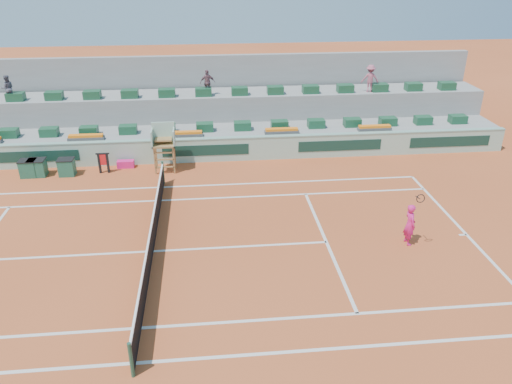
% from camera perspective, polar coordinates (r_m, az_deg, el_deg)
% --- Properties ---
extents(ground, '(90.00, 90.00, 0.00)m').
position_cam_1_polar(ground, '(18.59, -11.66, -6.66)').
color(ground, '#A64420').
rests_on(ground, ground).
extents(seating_tier_lower, '(36.00, 4.00, 1.20)m').
position_cam_1_polar(seating_tier_lower, '(27.99, -9.92, 6.19)').
color(seating_tier_lower, gray).
rests_on(seating_tier_lower, ground).
extents(seating_tier_upper, '(36.00, 2.40, 2.60)m').
position_cam_1_polar(seating_tier_upper, '(29.29, -9.85, 8.52)').
color(seating_tier_upper, gray).
rests_on(seating_tier_upper, ground).
extents(stadium_back_wall, '(36.00, 0.40, 4.40)m').
position_cam_1_polar(stadium_back_wall, '(30.58, -9.81, 11.02)').
color(stadium_back_wall, gray).
rests_on(stadium_back_wall, ground).
extents(player_bag, '(0.83, 0.37, 0.37)m').
position_cam_1_polar(player_bag, '(25.91, -14.67, 3.11)').
color(player_bag, '#E31D78').
rests_on(player_bag, ground).
extents(spectator_left, '(0.82, 0.73, 1.38)m').
position_cam_1_polar(spectator_left, '(29.95, -26.52, 10.56)').
color(spectator_left, '#52515F').
rests_on(spectator_left, seating_tier_upper).
extents(spectator_mid, '(0.86, 0.44, 1.41)m').
position_cam_1_polar(spectator_mid, '(28.22, -5.56, 12.35)').
color(spectator_mid, '#744D57').
rests_on(spectator_mid, seating_tier_upper).
extents(spectator_right, '(1.06, 0.72, 1.51)m').
position_cam_1_polar(spectator_right, '(29.54, 12.91, 12.55)').
color(spectator_right, '#A45266').
rests_on(spectator_right, seating_tier_upper).
extents(court_lines, '(23.89, 11.09, 0.01)m').
position_cam_1_polar(court_lines, '(18.59, -11.66, -6.65)').
color(court_lines, silver).
rests_on(court_lines, ground).
extents(tennis_net, '(0.10, 11.97, 1.10)m').
position_cam_1_polar(tennis_net, '(18.32, -11.81, -5.27)').
color(tennis_net, black).
rests_on(tennis_net, ground).
extents(advertising_hoarding, '(36.00, 0.34, 1.26)m').
position_cam_1_polar(advertising_hoarding, '(25.91, -10.16, 4.64)').
color(advertising_hoarding, '#96BDA8').
rests_on(advertising_hoarding, ground).
extents(umpire_chair, '(1.10, 0.90, 2.40)m').
position_cam_1_polar(umpire_chair, '(24.66, -10.51, 5.77)').
color(umpire_chair, olive).
rests_on(umpire_chair, ground).
extents(seat_row_lower, '(32.90, 0.60, 0.44)m').
position_cam_1_polar(seat_row_lower, '(26.87, -10.17, 7.20)').
color(seat_row_lower, '#18492D').
rests_on(seat_row_lower, seating_tier_lower).
extents(seat_row_upper, '(32.90, 0.60, 0.44)m').
position_cam_1_polar(seat_row_upper, '(28.30, -10.15, 11.10)').
color(seat_row_upper, '#18492D').
rests_on(seat_row_upper, seating_tier_upper).
extents(flower_planters, '(26.80, 0.36, 0.28)m').
position_cam_1_polar(flower_planters, '(26.31, -13.53, 6.28)').
color(flower_planters, '#4E4E4E').
rests_on(flower_planters, seating_tier_lower).
extents(drink_cooler_a, '(0.76, 0.66, 0.84)m').
position_cam_1_polar(drink_cooler_a, '(25.78, -20.82, 2.69)').
color(drink_cooler_a, '#1B533D').
rests_on(drink_cooler_a, ground).
extents(drink_cooler_b, '(0.81, 0.70, 0.84)m').
position_cam_1_polar(drink_cooler_b, '(26.24, -23.71, 2.57)').
color(drink_cooler_b, '#1B533D').
rests_on(drink_cooler_b, ground).
extents(drink_cooler_c, '(0.78, 0.67, 0.84)m').
position_cam_1_polar(drink_cooler_c, '(26.34, -24.56, 2.49)').
color(drink_cooler_c, '#1B533D').
rests_on(drink_cooler_c, ground).
extents(towel_rack, '(0.64, 0.11, 1.03)m').
position_cam_1_polar(towel_rack, '(25.40, -17.05, 3.37)').
color(towel_rack, black).
rests_on(towel_rack, ground).
extents(tennis_player, '(0.43, 0.87, 2.28)m').
position_cam_1_polar(tennis_player, '(19.13, 17.18, -3.53)').
color(tennis_player, '#E31D78').
rests_on(tennis_player, ground).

